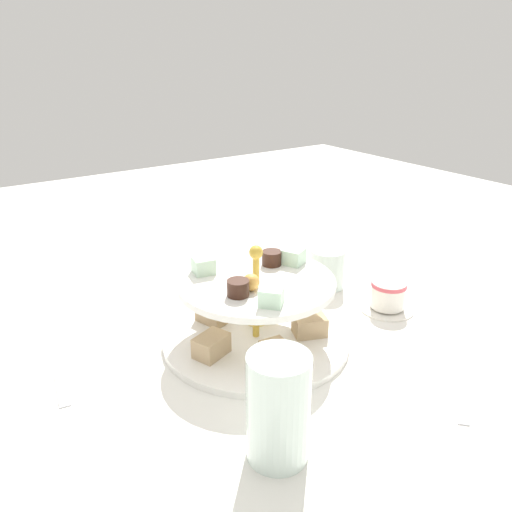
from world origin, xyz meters
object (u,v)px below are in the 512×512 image
at_px(teacup_with_saucer, 388,296).
at_px(water_glass_short_left, 327,268).
at_px(water_glass_tall_right, 278,408).
at_px(butter_knife_right, 454,381).
at_px(tiered_serving_stand, 256,315).
at_px(butter_knife_left, 59,370).

bearing_deg(teacup_with_saucer, water_glass_short_left, 10.52).
xyz_separation_m(water_glass_tall_right, butter_knife_right, (-0.03, -0.27, -0.06)).
height_order(tiered_serving_stand, butter_knife_left, tiered_serving_stand).
bearing_deg(butter_knife_left, water_glass_short_left, 98.69).
height_order(tiered_serving_stand, water_glass_short_left, tiered_serving_stand).
distance_m(water_glass_short_left, butter_knife_left, 0.49).
bearing_deg(butter_knife_right, water_glass_short_left, 36.38).
xyz_separation_m(tiered_serving_stand, teacup_with_saucer, (-0.04, -0.24, -0.02)).
relative_size(water_glass_tall_right, butter_knife_left, 0.74).
xyz_separation_m(water_glass_tall_right, water_glass_short_left, (0.29, -0.33, -0.03)).
bearing_deg(water_glass_tall_right, water_glass_short_left, -48.93).
relative_size(water_glass_tall_right, teacup_with_saucer, 1.40).
relative_size(teacup_with_saucer, butter_knife_right, 0.53).
distance_m(water_glass_tall_right, teacup_with_saucer, 0.39).
bearing_deg(water_glass_tall_right, butter_knife_right, -96.37).
height_order(water_glass_short_left, butter_knife_right, water_glass_short_left).
xyz_separation_m(tiered_serving_stand, butter_knife_right, (-0.23, -0.16, -0.04)).
xyz_separation_m(teacup_with_saucer, butter_knife_right, (-0.19, 0.08, -0.02)).
relative_size(tiered_serving_stand, butter_knife_left, 1.64).
bearing_deg(butter_knife_right, tiered_serving_stand, 80.94).
relative_size(water_glass_short_left, butter_knife_left, 0.43).
bearing_deg(tiered_serving_stand, butter_knife_right, -145.88).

